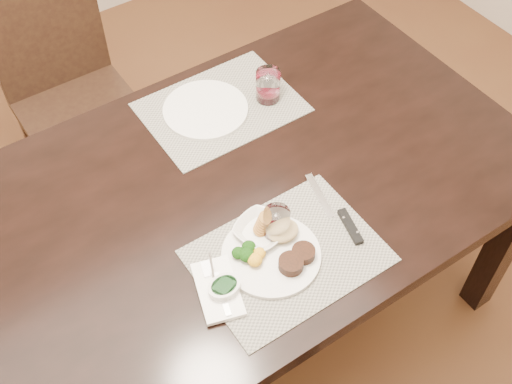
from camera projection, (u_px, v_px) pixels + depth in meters
ground_plane at (205, 338)px, 2.29m from camera, size 4.50×4.50×0.00m
dining_table at (191, 228)px, 1.77m from camera, size 2.00×1.00×0.75m
chair_far at (68, 86)px, 2.39m from camera, size 0.42×0.42×0.90m
placemat_near at (288, 256)px, 1.62m from camera, size 0.46×0.34×0.00m
placemat_far at (221, 107)px, 1.96m from camera, size 0.46×0.34×0.00m
dinner_plate at (276, 252)px, 1.60m from camera, size 0.25×0.25×0.04m
napkin_fork at (218, 289)px, 1.54m from camera, size 0.14×0.19×0.02m
steak_knife at (343, 219)px, 1.68m from camera, size 0.06×0.27×0.01m
cracker_bowl at (260, 230)px, 1.64m from camera, size 0.16×0.16×0.06m
sauce_ramekin at (224, 288)px, 1.53m from camera, size 0.08×0.12×0.07m
wine_glass_near at (276, 225)px, 1.62m from camera, size 0.07×0.07×0.09m
far_plate at (205, 110)px, 1.94m from camera, size 0.26×0.26×0.01m
wine_glass_far at (268, 87)px, 1.95m from camera, size 0.07×0.07×0.10m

